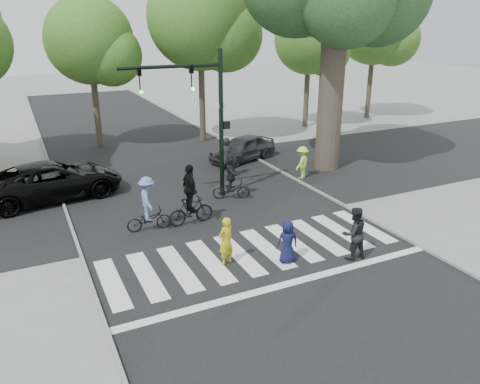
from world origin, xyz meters
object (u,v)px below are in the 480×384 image
(cyclist_mid, at_px, (190,200))
(pedestrian_child, at_px, (287,242))
(pedestrian_adult, at_px, (354,233))
(cyclist_left, at_px, (148,208))
(car_suv, at_px, (53,180))
(car_grey, at_px, (242,148))
(cyclist_right, at_px, (231,179))
(traffic_signal, at_px, (201,105))
(pedestrian_woman, at_px, (226,241))

(cyclist_mid, bearing_deg, pedestrian_child, -67.39)
(pedestrian_adult, bearing_deg, cyclist_left, -39.81)
(car_suv, bearing_deg, car_grey, -88.93)
(pedestrian_adult, distance_m, cyclist_mid, 5.91)
(pedestrian_adult, xyz_separation_m, cyclist_right, (-1.20, 6.39, 0.02))
(pedestrian_child, distance_m, cyclist_left, 5.20)
(cyclist_mid, distance_m, car_suv, 6.53)
(traffic_signal, xyz_separation_m, pedestrian_child, (0.27, -6.27, -3.22))
(traffic_signal, height_order, cyclist_mid, traffic_signal)
(cyclist_mid, bearing_deg, cyclist_left, 175.09)
(cyclist_mid, distance_m, cyclist_right, 2.96)
(pedestrian_adult, relative_size, cyclist_left, 0.86)
(cyclist_right, xyz_separation_m, car_suv, (-6.63, 3.27, -0.10))
(pedestrian_child, height_order, cyclist_left, cyclist_left)
(car_suv, bearing_deg, pedestrian_adult, -149.76)
(pedestrian_adult, xyz_separation_m, car_grey, (1.73, 11.32, -0.19))
(traffic_signal, relative_size, car_suv, 1.07)
(traffic_signal, bearing_deg, cyclist_left, -143.58)
(pedestrian_woman, distance_m, pedestrian_child, 1.88)
(cyclist_mid, xyz_separation_m, car_suv, (-4.22, 4.98, -0.15))
(pedestrian_adult, distance_m, cyclist_right, 6.50)
(pedestrian_child, relative_size, cyclist_right, 0.70)
(traffic_signal, distance_m, pedestrian_woman, 6.55)
(cyclist_left, bearing_deg, car_suv, 119.10)
(pedestrian_adult, xyz_separation_m, car_suv, (-7.83, 9.66, -0.08))
(traffic_signal, bearing_deg, cyclist_mid, -121.45)
(traffic_signal, bearing_deg, pedestrian_adult, -72.30)
(car_suv, xyz_separation_m, car_grey, (9.56, 1.67, -0.11))
(pedestrian_child, relative_size, cyclist_left, 0.69)
(traffic_signal, height_order, cyclist_right, traffic_signal)
(pedestrian_child, bearing_deg, pedestrian_adult, 171.44)
(pedestrian_child, relative_size, car_suv, 0.25)
(car_grey, bearing_deg, cyclist_right, -50.39)
(traffic_signal, relative_size, pedestrian_adult, 3.51)
(cyclist_right, bearing_deg, pedestrian_woman, -116.45)
(traffic_signal, distance_m, pedestrian_child, 7.05)
(pedestrian_woman, bearing_deg, car_suv, -83.74)
(cyclist_mid, bearing_deg, pedestrian_adult, -52.29)
(cyclist_mid, relative_size, car_suv, 0.40)
(cyclist_right, relative_size, car_grey, 0.50)
(cyclist_left, bearing_deg, pedestrian_child, -52.33)
(pedestrian_woman, relative_size, cyclist_left, 0.77)
(traffic_signal, height_order, pedestrian_child, traffic_signal)
(cyclist_mid, height_order, cyclist_right, cyclist_mid)
(car_suv, height_order, car_grey, car_suv)
(cyclist_left, height_order, cyclist_right, cyclist_left)
(pedestrian_woman, bearing_deg, pedestrian_child, 137.27)
(cyclist_mid, xyz_separation_m, car_grey, (5.34, 6.65, -0.26))
(pedestrian_adult, distance_m, cyclist_left, 7.03)
(cyclist_left, relative_size, cyclist_mid, 0.88)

